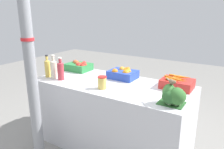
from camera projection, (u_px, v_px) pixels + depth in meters
ground_plane at (112, 144)px, 2.69m from camera, size 10.00×10.00×0.00m
market_table at (112, 115)px, 2.58m from camera, size 1.78×0.79×0.79m
support_pole at (29, 52)px, 2.10m from camera, size 0.12×0.12×2.40m
apple_crate at (79, 66)px, 2.97m from camera, size 0.32×0.25×0.13m
orange_crate at (123, 73)px, 2.63m from camera, size 0.32×0.25×0.13m
carrot_crate at (177, 83)px, 2.29m from camera, size 0.32×0.26×0.13m
broccoli_pile at (173, 96)px, 1.87m from camera, size 0.23×0.21×0.18m
juice_bottle_golden at (48, 68)px, 2.67m from camera, size 0.07×0.07×0.27m
juice_bottle_cloudy at (54, 68)px, 2.62m from camera, size 0.08×0.08×0.28m
juice_bottle_ruby at (61, 70)px, 2.56m from camera, size 0.08×0.08×0.27m
pickle_jar at (102, 82)px, 2.27m from camera, size 0.09×0.09×0.13m
sparrow_bird at (172, 82)px, 1.85m from camera, size 0.11×0.10×0.05m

